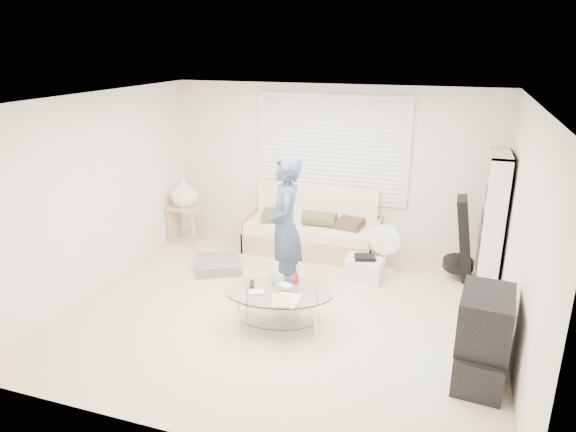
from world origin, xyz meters
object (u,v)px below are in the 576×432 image
(bookshelf, at_px, (493,219))
(coffee_table, at_px, (279,299))
(futon_sofa, at_px, (312,231))
(tv_unit, at_px, (483,338))

(bookshelf, height_order, coffee_table, bookshelf)
(futon_sofa, bearing_deg, bookshelf, -5.41)
(tv_unit, bearing_deg, futon_sofa, 133.40)
(futon_sofa, bearing_deg, coffee_table, -83.19)
(futon_sofa, xyz_separation_m, coffee_table, (0.27, -2.27, 0.03))
(futon_sofa, relative_size, coffee_table, 1.53)
(coffee_table, bearing_deg, tv_unit, -7.19)
(tv_unit, distance_m, coffee_table, 2.14)
(futon_sofa, xyz_separation_m, tv_unit, (2.40, -2.53, 0.11))
(bookshelf, xyz_separation_m, tv_unit, (-0.13, -2.29, -0.44))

